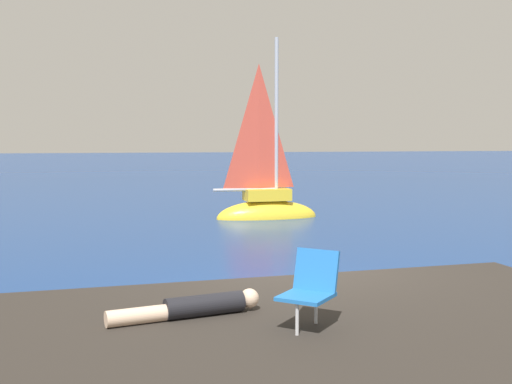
% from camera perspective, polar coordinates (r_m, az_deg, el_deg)
% --- Properties ---
extents(ground_plane, '(160.00, 160.00, 0.00)m').
position_cam_1_polar(ground_plane, '(10.40, 3.25, -9.55)').
color(ground_plane, navy).
extents(shore_ledge, '(7.94, 5.36, 0.60)m').
position_cam_1_polar(shore_ledge, '(7.47, 6.34, -13.08)').
color(shore_ledge, '#2D2823').
rests_on(shore_ledge, ground).
extents(boulder_seaward, '(0.99, 0.79, 0.64)m').
position_cam_1_polar(boulder_seaward, '(10.23, 6.53, -9.82)').
color(boulder_seaward, '#282324').
rests_on(boulder_seaward, ground).
extents(boulder_inland, '(1.17, 1.29, 0.81)m').
position_cam_1_polar(boulder_inland, '(9.89, 11.42, -10.42)').
color(boulder_inland, '#2D2526').
rests_on(boulder_inland, ground).
extents(sailboat_near, '(3.33, 1.37, 6.08)m').
position_cam_1_polar(sailboat_near, '(20.53, 0.90, -1.33)').
color(sailboat_near, yellow).
rests_on(sailboat_near, ground).
extents(person_sunbather, '(1.72, 0.64, 0.25)m').
position_cam_1_polar(person_sunbather, '(7.45, -5.40, -9.81)').
color(person_sunbather, black).
rests_on(person_sunbather, shore_ledge).
extents(beach_chair, '(0.75, 0.76, 0.80)m').
position_cam_1_polar(beach_chair, '(7.00, 4.72, -8.02)').
color(beach_chair, blue).
rests_on(beach_chair, shore_ledge).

